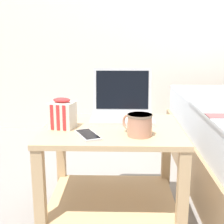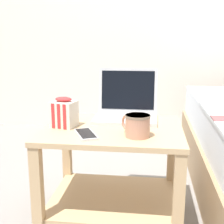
{
  "view_description": "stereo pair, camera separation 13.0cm",
  "coord_description": "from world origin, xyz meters",
  "px_view_note": "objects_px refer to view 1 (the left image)",
  "views": [
    {
      "loc": [
        0.04,
        -1.36,
        0.85
      ],
      "look_at": [
        0.0,
        -0.04,
        0.55
      ],
      "focal_mm": 50.0,
      "sensor_mm": 36.0,
      "label": 1
    },
    {
      "loc": [
        0.17,
        -1.35,
        0.85
      ],
      "look_at": [
        0.0,
        -0.04,
        0.55
      ],
      "focal_mm": 50.0,
      "sensor_mm": 36.0,
      "label": 2
    }
  ],
  "objects_px": {
    "mug_front_left": "(139,124)",
    "snack_bag": "(62,114)",
    "cell_phone": "(88,135)",
    "laptop": "(122,109)"
  },
  "relations": [
    {
      "from": "mug_front_left",
      "to": "snack_bag",
      "type": "relative_size",
      "value": 0.91
    },
    {
      "from": "mug_front_left",
      "to": "snack_bag",
      "type": "height_order",
      "value": "snack_bag"
    },
    {
      "from": "laptop",
      "to": "mug_front_left",
      "type": "relative_size",
      "value": 2.43
    },
    {
      "from": "mug_front_left",
      "to": "cell_phone",
      "type": "distance_m",
      "value": 0.22
    },
    {
      "from": "laptop",
      "to": "cell_phone",
      "type": "distance_m",
      "value": 0.34
    },
    {
      "from": "mug_front_left",
      "to": "cell_phone",
      "type": "height_order",
      "value": "mug_front_left"
    },
    {
      "from": "mug_front_left",
      "to": "snack_bag",
      "type": "bearing_deg",
      "value": 162.29
    },
    {
      "from": "cell_phone",
      "to": "mug_front_left",
      "type": "bearing_deg",
      "value": 2.7
    },
    {
      "from": "snack_bag",
      "to": "cell_phone",
      "type": "relative_size",
      "value": 0.8
    },
    {
      "from": "laptop",
      "to": "snack_bag",
      "type": "relative_size",
      "value": 2.2
    }
  ]
}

